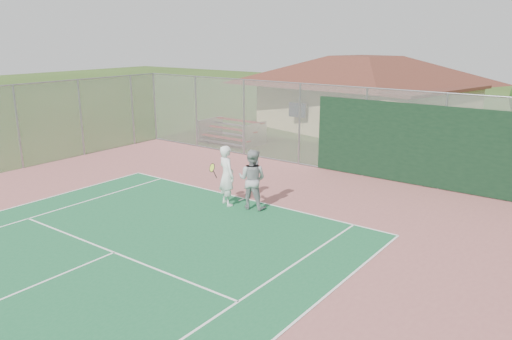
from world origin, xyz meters
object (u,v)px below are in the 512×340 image
(player_grey_back, at_px, (252,180))
(clubhouse, at_px, (364,86))
(player_white_front, at_px, (227,176))
(bleachers, at_px, (231,131))

(player_grey_back, bearing_deg, clubhouse, -93.03)
(clubhouse, xyz_separation_m, player_white_front, (2.19, -15.00, -1.59))
(bleachers, height_order, player_white_front, player_white_front)
(player_white_front, xyz_separation_m, player_grey_back, (0.87, 0.24, -0.03))
(bleachers, height_order, player_grey_back, player_grey_back)
(bleachers, bearing_deg, player_white_front, -50.91)
(bleachers, bearing_deg, player_grey_back, -46.23)
(clubhouse, relative_size, player_grey_back, 6.86)
(bleachers, distance_m, player_grey_back, 10.15)
(clubhouse, xyz_separation_m, player_grey_back, (3.06, -14.76, -1.62))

